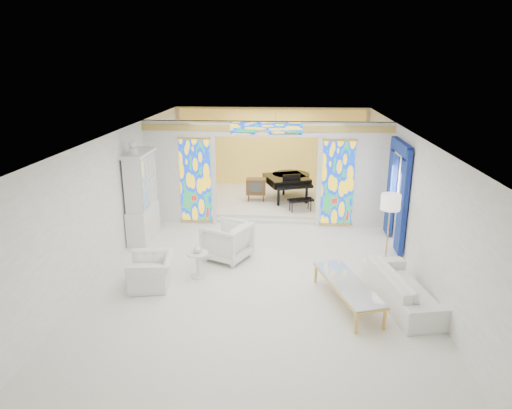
# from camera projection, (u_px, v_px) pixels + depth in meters

# --- Properties ---
(floor) EXTENTS (12.00, 12.00, 0.00)m
(floor) POSITION_uv_depth(u_px,v_px,m) (262.00, 250.00, 11.58)
(floor) COLOR white
(floor) RESTS_ON ground
(ceiling) EXTENTS (7.00, 12.00, 0.02)m
(ceiling) POSITION_uv_depth(u_px,v_px,m) (262.00, 132.00, 10.68)
(ceiling) COLOR white
(ceiling) RESTS_ON wall_back
(wall_back) EXTENTS (7.00, 0.02, 3.00)m
(wall_back) POSITION_uv_depth(u_px,v_px,m) (271.00, 149.00, 16.83)
(wall_back) COLOR white
(wall_back) RESTS_ON floor
(wall_front) EXTENTS (7.00, 0.02, 3.00)m
(wall_front) POSITION_uv_depth(u_px,v_px,m) (233.00, 333.00, 5.42)
(wall_front) COLOR white
(wall_front) RESTS_ON floor
(wall_left) EXTENTS (0.02, 12.00, 3.00)m
(wall_left) POSITION_uv_depth(u_px,v_px,m) (122.00, 191.00, 11.36)
(wall_left) COLOR white
(wall_left) RESTS_ON floor
(wall_right) EXTENTS (0.02, 12.00, 3.00)m
(wall_right) POSITION_uv_depth(u_px,v_px,m) (408.00, 196.00, 10.89)
(wall_right) COLOR white
(wall_right) RESTS_ON floor
(partition_wall) EXTENTS (7.00, 0.22, 3.00)m
(partition_wall) POSITION_uv_depth(u_px,v_px,m) (266.00, 169.00, 12.98)
(partition_wall) COLOR white
(partition_wall) RESTS_ON floor
(stained_glass_left) EXTENTS (0.90, 0.04, 2.40)m
(stained_glass_left) POSITION_uv_depth(u_px,v_px,m) (196.00, 181.00, 13.12)
(stained_glass_left) COLOR gold
(stained_glass_left) RESTS_ON partition_wall
(stained_glass_right) EXTENTS (0.90, 0.04, 2.40)m
(stained_glass_right) POSITION_uv_depth(u_px,v_px,m) (338.00, 183.00, 12.85)
(stained_glass_right) COLOR gold
(stained_glass_right) RESTS_ON partition_wall
(stained_glass_transom) EXTENTS (2.00, 0.04, 0.34)m
(stained_glass_transom) POSITION_uv_depth(u_px,v_px,m) (266.00, 128.00, 12.53)
(stained_glass_transom) COLOR gold
(stained_glass_transom) RESTS_ON partition_wall
(alcove_platform) EXTENTS (6.80, 3.80, 0.18)m
(alcove_platform) POSITION_uv_depth(u_px,v_px,m) (269.00, 200.00, 15.45)
(alcove_platform) COLOR white
(alcove_platform) RESTS_ON floor
(gold_curtain_back) EXTENTS (6.70, 0.10, 2.90)m
(gold_curtain_back) POSITION_uv_depth(u_px,v_px,m) (271.00, 149.00, 16.72)
(gold_curtain_back) COLOR #FFD058
(gold_curtain_back) RESTS_ON wall_back
(chandelier) EXTENTS (0.48, 0.48, 0.30)m
(chandelier) POSITION_uv_depth(u_px,v_px,m) (276.00, 128.00, 14.60)
(chandelier) COLOR gold
(chandelier) RESTS_ON ceiling
(blue_drapes) EXTENTS (0.14, 1.85, 2.65)m
(blue_drapes) POSITION_uv_depth(u_px,v_px,m) (398.00, 185.00, 11.54)
(blue_drapes) COLOR navy
(blue_drapes) RESTS_ON wall_right
(china_cabinet) EXTENTS (0.56, 1.46, 2.72)m
(china_cabinet) POSITION_uv_depth(u_px,v_px,m) (142.00, 197.00, 12.01)
(china_cabinet) COLOR silver
(china_cabinet) RESTS_ON floor
(armchair_left) EXTENTS (1.05, 1.16, 0.66)m
(armchair_left) POSITION_uv_depth(u_px,v_px,m) (151.00, 271.00, 9.66)
(armchair_left) COLOR silver
(armchair_left) RESTS_ON floor
(armchair_right) EXTENTS (1.31, 1.30, 0.90)m
(armchair_right) POSITION_uv_depth(u_px,v_px,m) (227.00, 241.00, 10.95)
(armchair_right) COLOR white
(armchair_right) RESTS_ON floor
(sofa) EXTENTS (1.34, 2.44, 0.67)m
(sofa) POSITION_uv_depth(u_px,v_px,m) (404.00, 287.00, 8.97)
(sofa) COLOR white
(sofa) RESTS_ON floor
(side_table) EXTENTS (0.56, 0.56, 0.59)m
(side_table) POSITION_uv_depth(u_px,v_px,m) (198.00, 261.00, 10.03)
(side_table) COLOR silver
(side_table) RESTS_ON floor
(vase) EXTENTS (0.20, 0.20, 0.20)m
(vase) POSITION_uv_depth(u_px,v_px,m) (197.00, 248.00, 9.94)
(vase) COLOR silver
(vase) RESTS_ON side_table
(coffee_table) EXTENTS (1.27, 2.22, 0.47)m
(coffee_table) POSITION_uv_depth(u_px,v_px,m) (347.00, 284.00, 8.88)
(coffee_table) COLOR silver
(coffee_table) RESTS_ON floor
(floor_lamp) EXTENTS (0.55, 0.55, 1.78)m
(floor_lamp) POSITION_uv_depth(u_px,v_px,m) (390.00, 206.00, 10.12)
(floor_lamp) COLOR gold
(floor_lamp) RESTS_ON floor
(grand_piano) EXTENTS (1.77, 2.68, 0.96)m
(grand_piano) POSITION_uv_depth(u_px,v_px,m) (289.00, 179.00, 15.14)
(grand_piano) COLOR black
(grand_piano) RESTS_ON alcove_platform
(tv_console) EXTENTS (0.65, 0.46, 0.74)m
(tv_console) POSITION_uv_depth(u_px,v_px,m) (256.00, 186.00, 14.95)
(tv_console) COLOR brown
(tv_console) RESTS_ON alcove_platform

